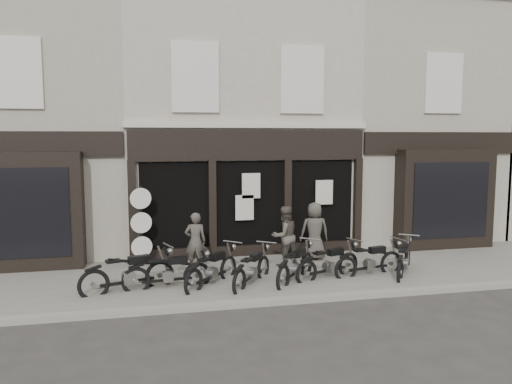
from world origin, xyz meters
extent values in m
plane|color=#2D2B28|center=(0.00, 0.00, 0.00)|extent=(90.00, 90.00, 0.00)
cube|color=#615B55|center=(0.00, 0.90, 0.06)|extent=(30.00, 4.20, 0.12)
cube|color=gray|center=(0.00, -1.25, 0.07)|extent=(30.00, 0.25, 0.13)
cube|color=#ADA394|center=(0.00, 6.00, 4.10)|extent=(7.20, 6.00, 8.20)
cube|color=black|center=(0.00, 2.92, 3.45)|extent=(7.10, 0.18, 0.90)
cube|color=black|center=(0.00, 2.98, 1.50)|extent=(6.50, 0.10, 2.95)
cube|color=black|center=(0.00, 2.91, 0.22)|extent=(7.10, 0.20, 0.44)
cube|color=#B8AFA0|center=(0.00, 2.95, 4.05)|extent=(7.30, 0.22, 0.18)
cube|color=beige|center=(-1.60, 2.95, 5.40)|extent=(1.35, 0.12, 2.00)
cube|color=black|center=(-1.60, 2.98, 5.40)|extent=(1.05, 0.06, 1.70)
cube|color=beige|center=(1.60, 2.95, 5.40)|extent=(1.35, 0.12, 2.00)
cube|color=black|center=(1.60, 2.98, 5.40)|extent=(1.05, 0.06, 1.70)
cube|color=black|center=(-3.45, 2.90, 1.55)|extent=(0.22, 0.22, 3.00)
cube|color=black|center=(-1.15, 2.90, 1.55)|extent=(0.22, 0.22, 3.00)
cube|color=black|center=(1.15, 2.90, 1.55)|extent=(0.22, 0.22, 3.00)
cube|color=black|center=(3.45, 2.90, 1.55)|extent=(0.22, 0.22, 3.00)
cube|color=beige|center=(0.00, 2.80, 2.25)|extent=(0.55, 0.04, 0.75)
cube|color=beige|center=(2.30, 2.80, 2.00)|extent=(0.55, 0.04, 0.75)
cube|color=beige|center=(-0.20, 2.80, 1.60)|extent=(0.55, 0.04, 0.75)
cube|color=gray|center=(-6.35, 6.00, 4.10)|extent=(5.50, 6.00, 8.20)
cube|color=black|center=(-6.35, 2.65, 1.70)|extent=(3.20, 0.70, 3.20)
cube|color=black|center=(-6.35, 2.30, 1.70)|extent=(2.60, 0.06, 2.40)
cube|color=black|center=(-6.35, 2.95, 3.50)|extent=(5.40, 0.16, 0.70)
cube|color=beige|center=(-6.35, 2.96, 5.40)|extent=(1.30, 0.10, 1.90)
cube|color=black|center=(-6.35, 2.99, 5.40)|extent=(1.00, 0.06, 1.60)
cube|color=gray|center=(6.35, 6.00, 4.10)|extent=(5.50, 6.00, 8.20)
cube|color=black|center=(6.35, 2.65, 1.70)|extent=(3.20, 0.70, 3.20)
cube|color=black|center=(6.35, 2.30, 1.70)|extent=(2.60, 0.06, 2.40)
cube|color=black|center=(6.35, 2.95, 3.50)|extent=(5.40, 0.16, 0.70)
cube|color=beige|center=(6.35, 2.96, 5.40)|extent=(1.30, 0.10, 1.90)
cube|color=black|center=(6.35, 2.99, 5.40)|extent=(1.00, 0.06, 1.60)
torus|color=black|center=(-2.78, 0.38, 0.36)|extent=(0.73, 0.33, 0.73)
torus|color=black|center=(-4.26, -0.12, 0.36)|extent=(0.73, 0.33, 0.73)
cube|color=black|center=(-3.52, 0.13, 0.32)|extent=(1.23, 0.46, 0.06)
cube|color=gray|center=(-3.50, 0.14, 0.40)|extent=(0.31, 0.27, 0.28)
cube|color=black|center=(-3.26, 0.22, 0.81)|extent=(0.53, 0.33, 0.18)
cube|color=black|center=(-3.83, 0.03, 0.86)|extent=(0.38, 0.31, 0.06)
cylinder|color=gray|center=(-2.56, 0.46, 1.07)|extent=(0.24, 0.60, 0.04)
torus|color=black|center=(-1.89, 0.24, 0.34)|extent=(0.69, 0.17, 0.68)
torus|color=black|center=(-3.33, 0.08, 0.34)|extent=(0.69, 0.17, 0.68)
cube|color=black|center=(-2.61, 0.16, 0.30)|extent=(1.19, 0.18, 0.06)
cube|color=gray|center=(-2.59, 0.16, 0.38)|extent=(0.26, 0.21, 0.26)
cube|color=black|center=(-2.35, 0.19, 0.76)|extent=(0.48, 0.22, 0.17)
cube|color=black|center=(-2.91, 0.13, 0.80)|extent=(0.32, 0.23, 0.06)
cylinder|color=gray|center=(-1.67, 0.27, 1.00)|extent=(0.10, 0.58, 0.04)
torus|color=black|center=(-1.04, 0.72, 0.34)|extent=(0.53, 0.56, 0.68)
torus|color=black|center=(-2.03, -0.35, 0.34)|extent=(0.53, 0.56, 0.68)
cube|color=black|center=(-1.54, 0.18, 0.30)|extent=(0.85, 0.91, 0.06)
cube|color=gray|center=(-1.52, 0.20, 0.38)|extent=(0.30, 0.30, 0.26)
cube|color=black|center=(-1.36, 0.38, 0.76)|extent=(0.44, 0.45, 0.17)
cube|color=black|center=(-1.74, -0.04, 0.80)|extent=(0.35, 0.36, 0.06)
cylinder|color=gray|center=(-0.89, 0.88, 1.00)|extent=(0.45, 0.42, 0.04)
torus|color=black|center=(-0.15, 0.60, 0.33)|extent=(0.46, 0.58, 0.66)
torus|color=black|center=(-0.99, -0.54, 0.33)|extent=(0.46, 0.58, 0.66)
cube|color=black|center=(-0.57, 0.03, 0.29)|extent=(0.73, 0.96, 0.06)
cube|color=gray|center=(-0.56, 0.04, 0.36)|extent=(0.28, 0.29, 0.25)
cube|color=black|center=(-0.42, 0.23, 0.73)|extent=(0.40, 0.46, 0.17)
cube|color=black|center=(-0.74, -0.21, 0.77)|extent=(0.33, 0.35, 0.06)
cylinder|color=gray|center=(-0.02, 0.77, 0.97)|extent=(0.47, 0.36, 0.04)
torus|color=black|center=(1.03, 0.64, 0.34)|extent=(0.51, 0.58, 0.68)
torus|color=black|center=(0.09, -0.46, 0.34)|extent=(0.51, 0.58, 0.68)
cube|color=black|center=(0.56, 0.09, 0.30)|extent=(0.81, 0.94, 0.06)
cube|color=gray|center=(0.58, 0.10, 0.38)|extent=(0.29, 0.30, 0.26)
cube|color=black|center=(0.73, 0.29, 0.76)|extent=(0.43, 0.46, 0.17)
cube|color=black|center=(0.37, -0.14, 0.80)|extent=(0.35, 0.36, 0.06)
cylinder|color=gray|center=(1.18, 0.81, 1.00)|extent=(0.46, 0.40, 0.04)
torus|color=black|center=(2.12, 0.43, 0.33)|extent=(0.66, 0.33, 0.67)
torus|color=black|center=(0.79, -0.11, 0.33)|extent=(0.66, 0.33, 0.67)
cube|color=black|center=(1.46, 0.16, 0.29)|extent=(1.11, 0.48, 0.06)
cube|color=gray|center=(1.47, 0.17, 0.37)|extent=(0.29, 0.25, 0.26)
cube|color=black|center=(1.69, 0.25, 0.75)|extent=(0.48, 0.32, 0.17)
cube|color=black|center=(1.18, 0.05, 0.78)|extent=(0.35, 0.29, 0.06)
cylinder|color=gray|center=(2.32, 0.51, 0.98)|extent=(0.25, 0.54, 0.04)
torus|color=black|center=(3.30, 0.32, 0.33)|extent=(0.68, 0.23, 0.67)
torus|color=black|center=(1.89, 0.02, 0.33)|extent=(0.68, 0.23, 0.67)
cube|color=black|center=(2.59, 0.17, 0.29)|extent=(1.16, 0.29, 0.06)
cube|color=gray|center=(2.61, 0.17, 0.37)|extent=(0.27, 0.22, 0.26)
cube|color=black|center=(2.84, 0.22, 0.75)|extent=(0.48, 0.26, 0.17)
cube|color=black|center=(2.30, 0.11, 0.79)|extent=(0.33, 0.26, 0.06)
cylinder|color=gray|center=(3.51, 0.36, 0.99)|extent=(0.15, 0.57, 0.04)
torus|color=black|center=(3.96, 0.64, 0.33)|extent=(0.47, 0.59, 0.67)
torus|color=black|center=(3.12, -0.50, 0.33)|extent=(0.47, 0.59, 0.67)
cube|color=black|center=(3.54, 0.07, 0.29)|extent=(0.73, 0.97, 0.06)
cube|color=gray|center=(3.55, 0.08, 0.37)|extent=(0.28, 0.29, 0.25)
cube|color=black|center=(3.69, 0.27, 0.74)|extent=(0.40, 0.46, 0.17)
cube|color=black|center=(3.37, -0.17, 0.78)|extent=(0.33, 0.35, 0.06)
cylinder|color=gray|center=(4.09, 0.81, 0.97)|extent=(0.48, 0.36, 0.04)
imported|color=#413C36|center=(-1.79, 1.57, 0.91)|extent=(0.60, 0.43, 1.57)
imported|color=#48433A|center=(0.68, 1.53, 0.96)|extent=(0.98, 0.86, 1.67)
imported|color=#433D38|center=(1.72, 1.98, 0.96)|extent=(0.88, 0.63, 1.69)
cylinder|color=black|center=(-3.20, 2.31, 0.03)|extent=(0.37, 0.37, 0.06)
cylinder|color=black|center=(-3.20, 2.31, 1.19)|extent=(0.07, 0.07, 2.38)
cylinder|color=black|center=(-3.20, 2.28, 2.02)|extent=(0.58, 0.14, 0.58)
cylinder|color=beige|center=(-3.20, 2.26, 2.02)|extent=(0.57, 0.11, 0.58)
cylinder|color=black|center=(-3.20, 2.28, 1.35)|extent=(0.58, 0.14, 0.58)
cylinder|color=beige|center=(-3.20, 2.26, 1.35)|extent=(0.57, 0.11, 0.58)
cylinder|color=black|center=(-3.20, 2.28, 0.67)|extent=(0.58, 0.14, 0.58)
cylinder|color=beige|center=(-3.20, 2.26, 0.67)|extent=(0.57, 0.11, 0.58)
camera|label=1|loc=(-3.03, -11.63, 3.71)|focal=35.00mm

